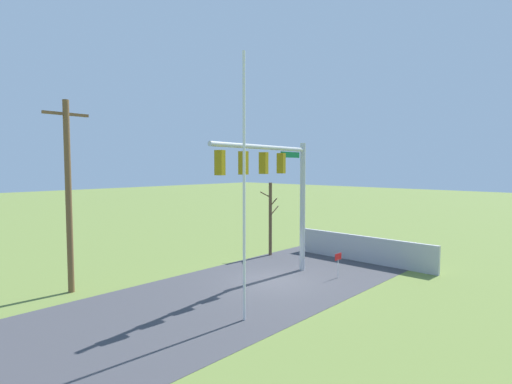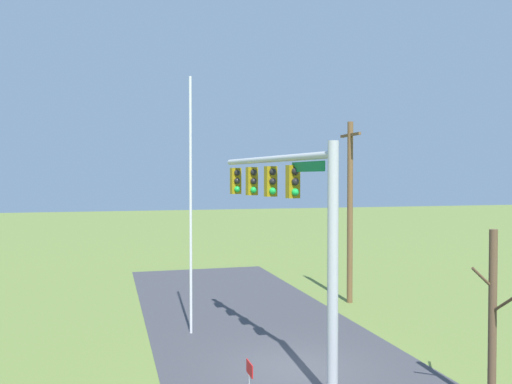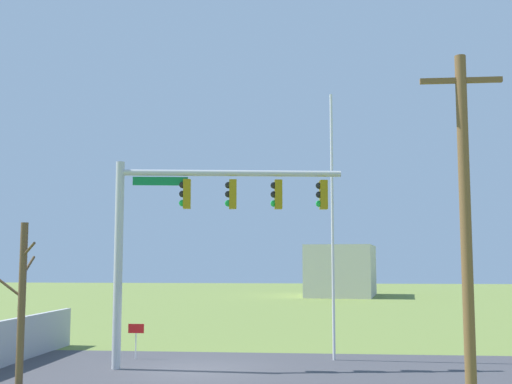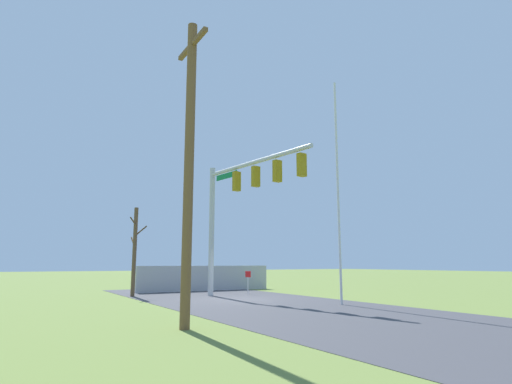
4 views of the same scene
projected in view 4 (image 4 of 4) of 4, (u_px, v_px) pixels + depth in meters
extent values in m
plane|color=olive|center=(236.00, 299.00, 19.39)|extent=(160.00, 160.00, 0.00)
cube|color=#3D3D42|center=(285.00, 307.00, 15.99)|extent=(28.00, 8.00, 0.01)
cube|color=#B7B5AD|center=(203.00, 295.00, 22.34)|extent=(6.00, 6.00, 0.01)
cube|color=#A8A8AD|center=(206.00, 278.00, 25.57)|extent=(0.20, 8.47, 1.49)
cylinder|color=#B2B5BA|center=(212.00, 230.00, 22.04)|extent=(0.28, 0.28, 6.66)
cylinder|color=#B2B5BA|center=(255.00, 162.00, 19.74)|extent=(7.23, 1.25, 0.20)
cube|color=#0F7238|center=(227.00, 176.00, 21.49)|extent=(1.79, 0.29, 0.28)
cube|color=#937A0F|center=(237.00, 181.00, 20.74)|extent=(0.29, 0.39, 0.96)
sphere|color=black|center=(235.00, 176.00, 20.91)|extent=(0.22, 0.22, 0.22)
sphere|color=black|center=(235.00, 182.00, 20.86)|extent=(0.22, 0.22, 0.22)
sphere|color=green|center=(235.00, 188.00, 20.81)|extent=(0.22, 0.22, 0.22)
cube|color=#937A0F|center=(256.00, 177.00, 19.59)|extent=(0.29, 0.39, 0.96)
sphere|color=black|center=(254.00, 171.00, 19.75)|extent=(0.22, 0.22, 0.22)
sphere|color=black|center=(254.00, 177.00, 19.70)|extent=(0.22, 0.22, 0.22)
sphere|color=green|center=(254.00, 183.00, 19.65)|extent=(0.22, 0.22, 0.22)
cube|color=#937A0F|center=(277.00, 171.00, 18.43)|extent=(0.29, 0.39, 0.96)
sphere|color=black|center=(275.00, 165.00, 18.60)|extent=(0.22, 0.22, 0.22)
sphere|color=black|center=(275.00, 172.00, 18.55)|extent=(0.22, 0.22, 0.22)
sphere|color=green|center=(275.00, 178.00, 18.50)|extent=(0.22, 0.22, 0.22)
cube|color=#937A0F|center=(302.00, 165.00, 17.28)|extent=(0.29, 0.39, 0.96)
sphere|color=black|center=(299.00, 158.00, 17.44)|extent=(0.22, 0.22, 0.22)
sphere|color=black|center=(299.00, 166.00, 17.39)|extent=(0.22, 0.22, 0.22)
sphere|color=green|center=(299.00, 173.00, 17.34)|extent=(0.22, 0.22, 0.22)
cylinder|color=silver|center=(338.00, 189.00, 17.66)|extent=(0.10, 0.10, 9.42)
cylinder|color=brown|center=(189.00, 168.00, 11.25)|extent=(0.26, 0.26, 8.28)
cube|color=brown|center=(192.00, 45.00, 11.84)|extent=(1.90, 0.12, 0.12)
cylinder|color=brown|center=(134.00, 251.00, 21.39)|extent=(0.20, 0.20, 4.47)
cylinder|color=brown|center=(133.00, 242.00, 21.78)|extent=(0.78, 0.07, 0.57)
cylinder|color=brown|center=(133.00, 221.00, 21.34)|extent=(0.54, 0.47, 0.39)
cylinder|color=brown|center=(141.00, 231.00, 21.68)|extent=(0.12, 0.61, 0.55)
cylinder|color=silver|center=(248.00, 286.00, 22.64)|extent=(0.04, 0.04, 0.90)
cube|color=red|center=(248.00, 274.00, 22.74)|extent=(0.56, 0.02, 0.32)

